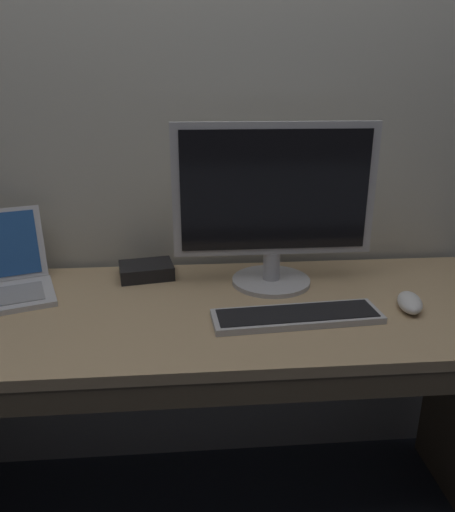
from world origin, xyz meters
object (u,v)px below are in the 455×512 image
external_drive_box (147,270)px  computer_mouse (410,302)px  wired_keyboard (297,316)px  external_monitor (275,205)px

external_drive_box → computer_mouse: bearing=-22.1°
computer_mouse → external_drive_box: (-0.71, 0.29, 0.00)m
wired_keyboard → external_drive_box: (-0.40, 0.32, 0.01)m
wired_keyboard → computer_mouse: size_ratio=3.62×
external_monitor → wired_keyboard: (0.03, -0.23, -0.23)m
external_drive_box → wired_keyboard: bearing=-38.7°
external_monitor → computer_mouse: 0.45m
external_monitor → external_drive_box: bearing=166.3°
computer_mouse → external_monitor: bearing=164.1°
external_monitor → external_drive_box: 0.44m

